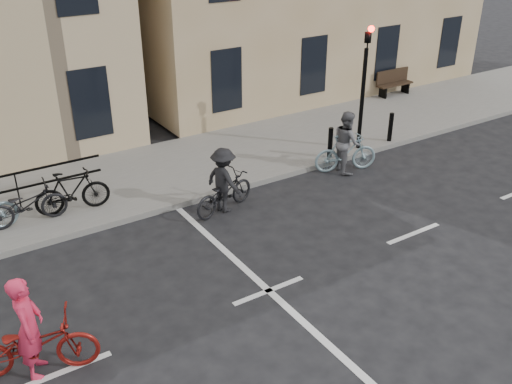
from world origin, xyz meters
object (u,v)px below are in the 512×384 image
cyclist_pink (32,341)px  bench (394,81)px  cyclist_grey (346,147)px  cyclist_dark (224,187)px  traffic_light (365,73)px

cyclist_pink → bench: bearing=-42.7°
cyclist_grey → cyclist_pink: bearing=128.9°
cyclist_pink → cyclist_dark: cyclist_pink is taller
cyclist_grey → cyclist_dark: bearing=112.2°
bench → cyclist_grey: bearing=-145.1°
bench → traffic_light: bearing=-144.8°
cyclist_pink → cyclist_dark: size_ratio=1.10×
bench → cyclist_dark: (-10.07, -4.40, -0.03)m
traffic_light → cyclist_dark: traffic_light is taller
traffic_light → bench: 6.14m
bench → cyclist_dark: size_ratio=0.82×
bench → cyclist_grey: size_ratio=0.85×
traffic_light → cyclist_grey: 2.29m
cyclist_dark → bench: bearing=-82.2°
cyclist_grey → traffic_light: bearing=-37.2°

